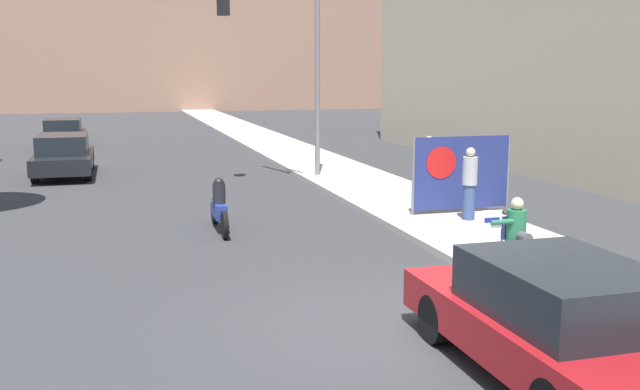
{
  "coord_description": "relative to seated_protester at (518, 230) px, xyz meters",
  "views": [
    {
      "loc": [
        -3.69,
        -8.7,
        3.47
      ],
      "look_at": [
        0.11,
        4.58,
        1.11
      ],
      "focal_mm": 40.0,
      "sensor_mm": 36.0,
      "label": 1
    }
  ],
  "objects": [
    {
      "name": "car_on_road_nearest",
      "position": [
        -8.4,
        14.95,
        -0.07
      ],
      "size": [
        1.85,
        4.72,
        1.43
      ],
      "color": "black",
      "rests_on": "ground_plane"
    },
    {
      "name": "sidewalk_curb",
      "position": [
        0.67,
        13.03,
        -0.71
      ],
      "size": [
        3.01,
        90.0,
        0.15
      ],
      "primitive_type": "cube",
      "color": "#A8A399",
      "rests_on": "ground_plane"
    },
    {
      "name": "motorcycle_on_road",
      "position": [
        -4.52,
        4.84,
        -0.26
      ],
      "size": [
        0.28,
        2.22,
        1.21
      ],
      "color": "navy",
      "rests_on": "ground_plane"
    },
    {
      "name": "pedestrian_behind",
      "position": [
        1.07,
        6.07,
        0.25
      ],
      "size": [
        0.34,
        0.34,
        1.74
      ],
      "rotation": [
        0.0,
        0.0,
        4.41
      ],
      "color": "#756651",
      "rests_on": "sidewalk_curb"
    },
    {
      "name": "car_on_road_midblock",
      "position": [
        -9.01,
        24.61,
        -0.09
      ],
      "size": [
        1.81,
        4.39,
        1.39
      ],
      "color": "black",
      "rests_on": "ground_plane"
    },
    {
      "name": "protest_banner",
      "position": [
        1.27,
        4.65,
        0.34
      ],
      "size": [
        2.58,
        0.06,
        1.84
      ],
      "color": "slate",
      "rests_on": "sidewalk_curb"
    },
    {
      "name": "traffic_light_pole",
      "position": [
        -1.4,
        11.62,
        3.53
      ],
      "size": [
        3.4,
        3.16,
        6.16
      ],
      "color": "slate",
      "rests_on": "sidewalk_curb"
    },
    {
      "name": "seated_protester",
      "position": [
        0.0,
        0.0,
        0.0
      ],
      "size": [
        0.92,
        0.77,
        1.2
      ],
      "rotation": [
        0.0,
        0.0,
        -0.32
      ],
      "color": "#474C56",
      "rests_on": "sidewalk_curb"
    },
    {
      "name": "ground_plane",
      "position": [
        -2.94,
        -1.97,
        -0.79
      ],
      "size": [
        160.0,
        160.0,
        0.0
      ],
      "primitive_type": "plane",
      "color": "#303033"
    },
    {
      "name": "parked_car_curbside",
      "position": [
        -1.91,
        -3.97,
        -0.08
      ],
      "size": [
        1.9,
        4.3,
        1.4
      ],
      "color": "maroon",
      "rests_on": "ground_plane"
    },
    {
      "name": "jogger_on_sidewalk",
      "position": [
        1.08,
        3.83,
        0.21
      ],
      "size": [
        0.34,
        0.34,
        1.66
      ],
      "rotation": [
        0.0,
        0.0,
        3.58
      ],
      "color": "#334775",
      "rests_on": "sidewalk_curb"
    }
  ]
}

